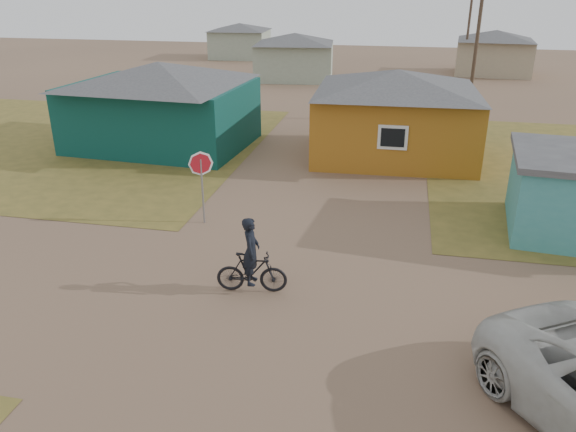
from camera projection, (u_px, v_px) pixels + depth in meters
The scene contains 11 objects.
ground at pixel (270, 312), 13.77m from camera, with size 120.00×120.00×0.00m, color brown.
grass_nw at pixel (58, 142), 28.08m from camera, with size 20.00×18.00×0.00m, color olive.
house_teal at pixel (161, 103), 26.71m from camera, with size 8.93×7.08×4.00m.
house_yellow at pixel (395, 113), 25.15m from camera, with size 7.72×6.76×3.90m.
house_pale_west at pixel (294, 56), 44.81m from camera, with size 7.04×6.15×3.60m.
house_beige_east at pixel (494, 52), 47.26m from camera, with size 6.95×6.05×3.60m.
house_pale_north at pixel (240, 40), 57.15m from camera, with size 6.28×5.81×3.40m.
utility_pole_near at pixel (476, 46), 30.79m from camera, with size 1.40×0.20×8.00m.
utility_pole_far at pixel (469, 24), 45.03m from camera, with size 1.40×0.20×8.00m.
stop_sign at pixel (201, 171), 18.10m from camera, with size 0.81×0.11×2.47m.
cyclist at pixel (252, 265), 14.40m from camera, with size 1.89×0.76×2.08m.
Camera 1 is at (2.79, -11.43, 7.55)m, focal length 35.00 mm.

